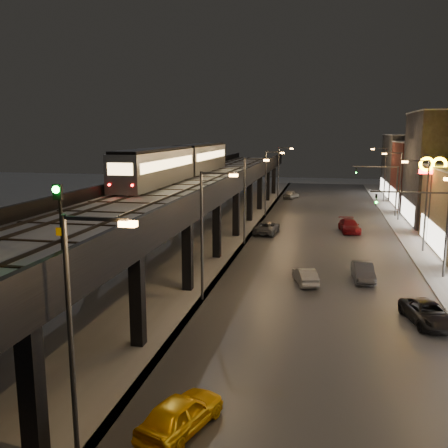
{
  "coord_description": "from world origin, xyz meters",
  "views": [
    {
      "loc": [
        7.53,
        -19.39,
        11.61
      ],
      "look_at": [
        0.33,
        15.56,
        5.0
      ],
      "focal_mm": 40.0,
      "sensor_mm": 36.0,
      "label": 1
    }
  ],
  "objects_px": {
    "subway_train": "(182,161)",
    "rail_signal": "(59,209)",
    "car_mid_silver": "(267,228)",
    "car_onc_silver": "(363,273)",
    "car_far_white": "(291,195)",
    "car_near_white": "(305,277)",
    "car_taxi": "(181,415)",
    "car_onc_white": "(349,226)",
    "car_onc_dark": "(428,314)"
  },
  "relations": [
    {
      "from": "rail_signal",
      "to": "car_onc_white",
      "type": "xyz_separation_m",
      "value": [
        12.44,
        42.39,
        -8.09
      ]
    },
    {
      "from": "subway_train",
      "to": "rail_signal",
      "type": "bearing_deg",
      "value": -80.4
    },
    {
      "from": "car_far_white",
      "to": "car_onc_dark",
      "type": "height_order",
      "value": "car_far_white"
    },
    {
      "from": "rail_signal",
      "to": "car_far_white",
      "type": "distance_m",
      "value": 71.6
    },
    {
      "from": "car_onc_silver",
      "to": "car_taxi",
      "type": "bearing_deg",
      "value": -114.13
    },
    {
      "from": "car_taxi",
      "to": "car_onc_silver",
      "type": "height_order",
      "value": "car_taxi"
    },
    {
      "from": "car_mid_silver",
      "to": "car_onc_silver",
      "type": "relative_size",
      "value": 1.22
    },
    {
      "from": "subway_train",
      "to": "car_taxi",
      "type": "relative_size",
      "value": 8.13
    },
    {
      "from": "rail_signal",
      "to": "car_onc_white",
      "type": "bearing_deg",
      "value": 73.65
    },
    {
      "from": "rail_signal",
      "to": "car_taxi",
      "type": "bearing_deg",
      "value": 6.61
    },
    {
      "from": "car_mid_silver",
      "to": "car_near_white",
      "type": "bearing_deg",
      "value": 109.66
    },
    {
      "from": "car_near_white",
      "to": "car_mid_silver",
      "type": "bearing_deg",
      "value": -89.72
    },
    {
      "from": "car_far_white",
      "to": "car_onc_silver",
      "type": "distance_m",
      "value": 49.2
    },
    {
      "from": "rail_signal",
      "to": "car_far_white",
      "type": "height_order",
      "value": "rail_signal"
    },
    {
      "from": "rail_signal",
      "to": "car_mid_silver",
      "type": "bearing_deg",
      "value": 85.59
    },
    {
      "from": "car_mid_silver",
      "to": "car_far_white",
      "type": "distance_m",
      "value": 31.43
    },
    {
      "from": "car_near_white",
      "to": "car_onc_dark",
      "type": "height_order",
      "value": "car_onc_dark"
    },
    {
      "from": "car_onc_silver",
      "to": "car_onc_dark",
      "type": "height_order",
      "value": "car_onc_silver"
    },
    {
      "from": "car_near_white",
      "to": "car_onc_white",
      "type": "xyz_separation_m",
      "value": [
        4.14,
        21.48,
        0.11
      ]
    },
    {
      "from": "car_taxi",
      "to": "car_onc_silver",
      "type": "bearing_deg",
      "value": -91.74
    },
    {
      "from": "rail_signal",
      "to": "car_onc_dark",
      "type": "relative_size",
      "value": 0.65
    },
    {
      "from": "rail_signal",
      "to": "car_onc_dark",
      "type": "height_order",
      "value": "rail_signal"
    },
    {
      "from": "car_onc_silver",
      "to": "car_onc_white",
      "type": "xyz_separation_m",
      "value": [
        -0.28,
        19.69,
        0.04
      ]
    },
    {
      "from": "car_far_white",
      "to": "car_near_white",
      "type": "bearing_deg",
      "value": 113.47
    },
    {
      "from": "car_mid_silver",
      "to": "subway_train",
      "type": "bearing_deg",
      "value": 14.72
    },
    {
      "from": "rail_signal",
      "to": "car_onc_silver",
      "type": "distance_m",
      "value": 27.26
    },
    {
      "from": "rail_signal",
      "to": "subway_train",
      "type": "bearing_deg",
      "value": 99.6
    },
    {
      "from": "subway_train",
      "to": "car_onc_silver",
      "type": "height_order",
      "value": "subway_train"
    },
    {
      "from": "car_mid_silver",
      "to": "car_onc_dark",
      "type": "xyz_separation_m",
      "value": [
        12.94,
        -25.43,
        -0.06
      ]
    },
    {
      "from": "rail_signal",
      "to": "car_onc_dark",
      "type": "distance_m",
      "value": 22.88
    },
    {
      "from": "subway_train",
      "to": "car_far_white",
      "type": "relative_size",
      "value": 8.15
    },
    {
      "from": "car_far_white",
      "to": "car_onc_white",
      "type": "relative_size",
      "value": 0.84
    },
    {
      "from": "car_near_white",
      "to": "car_mid_silver",
      "type": "xyz_separation_m",
      "value": [
        -5.24,
        18.71,
        0.1
      ]
    },
    {
      "from": "subway_train",
      "to": "car_mid_silver",
      "type": "xyz_separation_m",
      "value": [
        9.45,
        1.79,
        -7.61
      ]
    },
    {
      "from": "car_near_white",
      "to": "car_onc_dark",
      "type": "relative_size",
      "value": 0.8
    },
    {
      "from": "rail_signal",
      "to": "car_taxi",
      "type": "height_order",
      "value": "rail_signal"
    },
    {
      "from": "car_onc_dark",
      "to": "car_far_white",
      "type": "bearing_deg",
      "value": 89.56
    },
    {
      "from": "subway_train",
      "to": "car_mid_silver",
      "type": "relative_size",
      "value": 6.68
    },
    {
      "from": "car_mid_silver",
      "to": "car_far_white",
      "type": "xyz_separation_m",
      "value": [
        0.55,
        31.43,
        0.0
      ]
    },
    {
      "from": "subway_train",
      "to": "car_onc_dark",
      "type": "height_order",
      "value": "subway_train"
    },
    {
      "from": "car_onc_silver",
      "to": "car_onc_dark",
      "type": "xyz_separation_m",
      "value": [
        3.27,
        -8.51,
        -0.04
      ]
    },
    {
      "from": "rail_signal",
      "to": "car_far_white",
      "type": "xyz_separation_m",
      "value": [
        3.6,
        71.05,
        -8.1
      ]
    },
    {
      "from": "car_onc_dark",
      "to": "car_mid_silver",
      "type": "bearing_deg",
      "value": 104.23
    },
    {
      "from": "subway_train",
      "to": "car_mid_silver",
      "type": "distance_m",
      "value": 12.26
    },
    {
      "from": "car_taxi",
      "to": "car_onc_dark",
      "type": "height_order",
      "value": "car_taxi"
    },
    {
      "from": "car_near_white",
      "to": "car_far_white",
      "type": "height_order",
      "value": "car_far_white"
    },
    {
      "from": "rail_signal",
      "to": "car_onc_silver",
      "type": "height_order",
      "value": "rail_signal"
    },
    {
      "from": "car_mid_silver",
      "to": "car_far_white",
      "type": "height_order",
      "value": "car_far_white"
    },
    {
      "from": "rail_signal",
      "to": "car_taxi",
      "type": "xyz_separation_m",
      "value": [
        4.38,
        0.51,
        -8.09
      ]
    },
    {
      "from": "rail_signal",
      "to": "car_onc_silver",
      "type": "bearing_deg",
      "value": 60.74
    }
  ]
}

